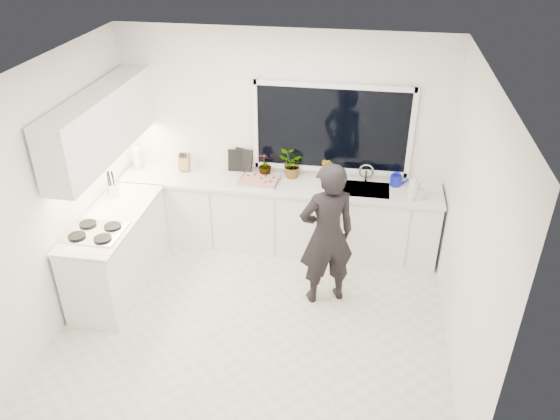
# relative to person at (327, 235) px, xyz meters

# --- Properties ---
(floor) EXTENTS (4.00, 3.50, 0.02)m
(floor) POSITION_rel_person_xyz_m (-0.69, -0.48, -0.85)
(floor) COLOR beige
(floor) RESTS_ON ground
(wall_back) EXTENTS (4.00, 0.02, 2.70)m
(wall_back) POSITION_rel_person_xyz_m (-0.69, 1.28, 0.51)
(wall_back) COLOR white
(wall_back) RESTS_ON ground
(wall_left) EXTENTS (0.02, 3.50, 2.70)m
(wall_left) POSITION_rel_person_xyz_m (-2.70, -0.48, 0.51)
(wall_left) COLOR white
(wall_left) RESTS_ON ground
(wall_right) EXTENTS (0.02, 3.50, 2.70)m
(wall_right) POSITION_rel_person_xyz_m (1.32, -0.48, 0.51)
(wall_right) COLOR white
(wall_right) RESTS_ON ground
(ceiling) EXTENTS (4.00, 3.50, 0.02)m
(ceiling) POSITION_rel_person_xyz_m (-0.69, -0.48, 1.87)
(ceiling) COLOR white
(ceiling) RESTS_ON wall_back
(window) EXTENTS (1.80, 0.02, 1.00)m
(window) POSITION_rel_person_xyz_m (-0.09, 1.24, 0.71)
(window) COLOR black
(window) RESTS_ON wall_back
(base_cabinets_back) EXTENTS (3.92, 0.58, 0.88)m
(base_cabinets_back) POSITION_rel_person_xyz_m (-0.69, 0.97, -0.40)
(base_cabinets_back) COLOR white
(base_cabinets_back) RESTS_ON floor
(base_cabinets_left) EXTENTS (0.58, 1.60, 0.88)m
(base_cabinets_left) POSITION_rel_person_xyz_m (-2.36, -0.13, -0.40)
(base_cabinets_left) COLOR white
(base_cabinets_left) RESTS_ON floor
(countertop_back) EXTENTS (3.94, 0.62, 0.04)m
(countertop_back) POSITION_rel_person_xyz_m (-0.69, 0.96, 0.06)
(countertop_back) COLOR silver
(countertop_back) RESTS_ON base_cabinets_back
(countertop_left) EXTENTS (0.62, 1.60, 0.04)m
(countertop_left) POSITION_rel_person_xyz_m (-2.36, -0.13, 0.06)
(countertop_left) COLOR silver
(countertop_left) RESTS_ON base_cabinets_left
(upper_cabinets) EXTENTS (0.34, 2.10, 0.70)m
(upper_cabinets) POSITION_rel_person_xyz_m (-2.48, 0.22, 1.01)
(upper_cabinets) COLOR white
(upper_cabinets) RESTS_ON wall_left
(sink) EXTENTS (0.58, 0.42, 0.14)m
(sink) POSITION_rel_person_xyz_m (0.36, 0.97, 0.03)
(sink) COLOR silver
(sink) RESTS_ON countertop_back
(faucet) EXTENTS (0.03, 0.03, 0.22)m
(faucet) POSITION_rel_person_xyz_m (0.36, 1.17, 0.19)
(faucet) COLOR silver
(faucet) RESTS_ON countertop_back
(stovetop) EXTENTS (0.56, 0.48, 0.03)m
(stovetop) POSITION_rel_person_xyz_m (-2.38, -0.48, 0.09)
(stovetop) COLOR black
(stovetop) RESTS_ON countertop_left
(person) EXTENTS (0.72, 0.61, 1.68)m
(person) POSITION_rel_person_xyz_m (0.00, 0.00, 0.00)
(person) COLOR black
(person) RESTS_ON floor
(pizza_tray) EXTENTS (0.51, 0.39, 0.03)m
(pizza_tray) POSITION_rel_person_xyz_m (-0.92, 0.94, 0.09)
(pizza_tray) COLOR silver
(pizza_tray) RESTS_ON countertop_back
(pizza) EXTENTS (0.47, 0.35, 0.01)m
(pizza) POSITION_rel_person_xyz_m (-0.92, 0.94, 0.11)
(pizza) COLOR red
(pizza) RESTS_ON pizza_tray
(watering_can) EXTENTS (0.16, 0.16, 0.13)m
(watering_can) POSITION_rel_person_xyz_m (0.72, 1.13, 0.14)
(watering_can) COLOR #1216AC
(watering_can) RESTS_ON countertop_back
(paper_towel_roll) EXTENTS (0.14, 0.14, 0.26)m
(paper_towel_roll) POSITION_rel_person_xyz_m (-2.54, 1.07, 0.21)
(paper_towel_roll) COLOR silver
(paper_towel_roll) RESTS_ON countertop_back
(knife_block) EXTENTS (0.13, 0.10, 0.22)m
(knife_block) POSITION_rel_person_xyz_m (-1.92, 1.11, 0.19)
(knife_block) COLOR #966646
(knife_block) RESTS_ON countertop_back
(utensil_crock) EXTENTS (0.13, 0.13, 0.16)m
(utensil_crock) POSITION_rel_person_xyz_m (-2.54, 0.32, 0.16)
(utensil_crock) COLOR silver
(utensil_crock) RESTS_ON countertop_left
(picture_frame_large) EXTENTS (0.22, 0.03, 0.28)m
(picture_frame_large) POSITION_rel_person_xyz_m (-1.26, 1.21, 0.22)
(picture_frame_large) COLOR black
(picture_frame_large) RESTS_ON countertop_back
(picture_frame_small) EXTENTS (0.24, 0.11, 0.30)m
(picture_frame_small) POSITION_rel_person_xyz_m (-1.17, 1.21, 0.23)
(picture_frame_small) COLOR black
(picture_frame_small) RESTS_ON countertop_back
(herb_plants) EXTENTS (0.97, 0.28, 0.34)m
(herb_plants) POSITION_rel_person_xyz_m (-0.55, 1.13, 0.24)
(herb_plants) COLOR #26662D
(herb_plants) RESTS_ON countertop_back
(soap_bottles) EXTENTS (0.20, 0.14, 0.33)m
(soap_bottles) POSITION_rel_person_xyz_m (0.93, 0.82, 0.23)
(soap_bottles) COLOR #D8BF66
(soap_bottles) RESTS_ON countertop_back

